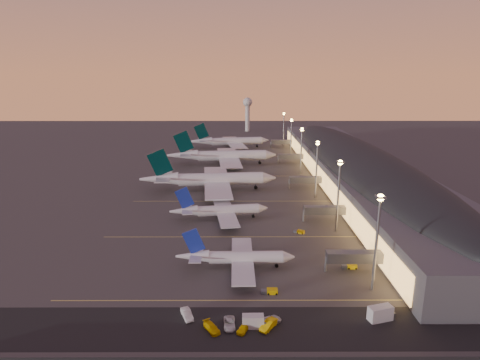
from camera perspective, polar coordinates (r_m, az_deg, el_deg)
name	(u,v)px	position (r m, az deg, el deg)	size (l,w,h in m)	color
ground	(235,231)	(143.59, -0.75, -7.31)	(700.00, 700.00, 0.00)	#44413E
airliner_narrow_south	(236,258)	(117.04, -0.62, -10.97)	(34.11, 30.35, 12.23)	silver
airliner_narrow_north	(220,211)	(154.06, -2.91, -4.37)	(37.85, 34.12, 13.52)	silver
airliner_wide_near	(209,180)	(191.90, -4.43, 0.06)	(65.15, 59.58, 20.84)	silver
airliner_wide_mid	(222,156)	(246.71, -2.53, 3.45)	(67.20, 61.43, 21.49)	silver
airliner_wide_far	(230,141)	(303.40, -1.47, 5.50)	(60.77, 56.05, 19.49)	silver
terminal_building	(354,163)	(218.91, 15.85, 2.30)	(56.35, 255.00, 17.46)	#4E4F54
light_masts	(308,149)	(204.30, 9.59, 4.31)	(2.20, 217.20, 25.90)	gray
radar_tower	(248,109)	(394.43, 1.08, 10.12)	(9.00, 9.00, 32.50)	silver
service_lane	(232,328)	(94.10, -1.10, -20.25)	(260.00, 16.00, 0.01)	black
lane_markings	(236,198)	(181.27, -0.63, -2.54)	(90.00, 180.36, 0.00)	#D8C659
baggage_tug_a	(270,291)	(106.11, 4.31, -15.51)	(4.16, 1.90, 1.23)	#E3B803
baggage_tug_b	(350,266)	(122.07, 15.38, -11.75)	(4.25, 2.01, 1.25)	#E3B803
baggage_tug_c	(299,232)	(143.44, 8.46, -7.28)	(3.90, 3.16, 1.10)	#E3B803
catering_truck_a	(254,322)	(93.51, 2.05, -19.49)	(5.24, 2.14, 2.93)	silver
catering_truck_b	(381,314)	(100.88, 19.48, -17.47)	(6.42, 3.88, 3.39)	silver
service_van_a	(187,314)	(97.54, -7.56, -18.37)	(1.84, 5.29, 1.74)	silver
service_van_b	(212,328)	(93.00, -4.05, -20.20)	(2.10, 5.17, 1.50)	#E3B803
service_van_c	(229,323)	(94.05, -1.51, -19.72)	(2.49, 5.41, 1.50)	silver
service_van_d	(244,328)	(92.85, 0.54, -20.28)	(1.88, 4.61, 1.34)	#E3B803
service_van_e	(270,320)	(95.26, 4.25, -19.26)	(2.50, 5.42, 1.51)	silver
service_van_f	(269,325)	(93.67, 4.11, -19.82)	(1.87, 5.36, 1.77)	#E3B803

